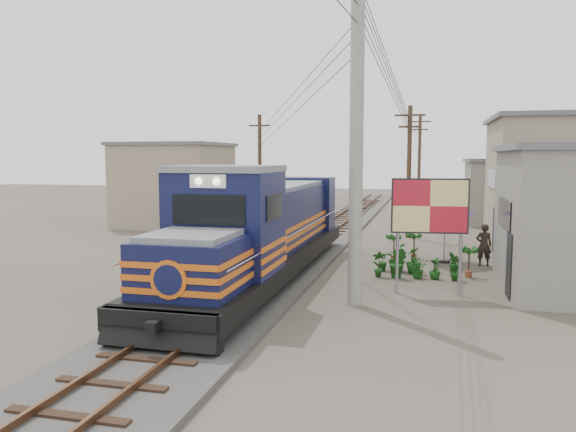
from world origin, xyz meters
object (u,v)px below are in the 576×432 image
(market_umbrella, at_px, (445,206))
(vendor, at_px, (484,245))
(locomotive, at_px, (263,232))
(billboard, at_px, (430,209))

(market_umbrella, bearing_deg, vendor, -13.49)
(locomotive, relative_size, vendor, 9.41)
(billboard, height_order, vendor, billboard)
(billboard, distance_m, vendor, 6.03)
(billboard, distance_m, market_umbrella, 5.73)
(billboard, bearing_deg, market_umbrella, 77.09)
(locomotive, bearing_deg, billboard, -6.04)
(locomotive, xyz_separation_m, market_umbrella, (6.22, 5.09, 0.61))
(locomotive, xyz_separation_m, billboard, (5.58, -0.59, 0.98))
(locomotive, bearing_deg, market_umbrella, 39.33)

